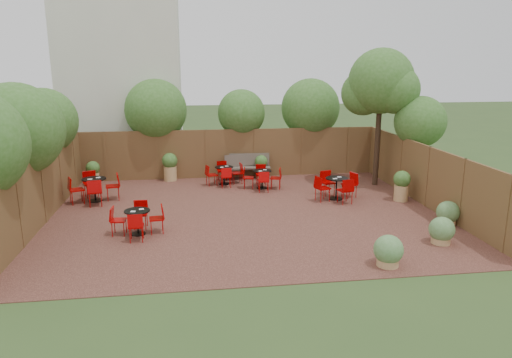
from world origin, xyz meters
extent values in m
plane|color=#354F23|center=(0.00, 0.00, 0.00)|extent=(80.00, 80.00, 0.00)
cube|color=#3D2119|center=(0.00, 0.00, 0.01)|extent=(12.00, 10.00, 0.02)
cube|color=brown|center=(0.00, 5.00, 1.00)|extent=(12.00, 0.08, 2.00)
cube|color=brown|center=(-6.00, 0.00, 1.00)|extent=(0.08, 10.00, 2.00)
cube|color=brown|center=(6.00, 0.00, 1.00)|extent=(0.08, 10.00, 2.00)
cube|color=beige|center=(-4.50, 8.00, 4.00)|extent=(5.00, 4.00, 8.00)
sphere|color=#34621F|center=(-6.60, 3.00, 2.68)|extent=(2.26, 2.26, 2.26)
sphere|color=#34621F|center=(-6.50, 0.00, 2.79)|extent=(2.64, 2.64, 2.64)
sphere|color=#34621F|center=(-3.00, 5.70, 2.75)|extent=(2.51, 2.51, 2.51)
sphere|color=#34621F|center=(0.50, 5.60, 2.59)|extent=(1.97, 1.97, 1.97)
sphere|color=#34621F|center=(3.50, 5.80, 2.75)|extent=(2.49, 2.49, 2.49)
sphere|color=#34621F|center=(6.60, 2.00, 2.56)|extent=(1.85, 1.85, 1.85)
cylinder|color=black|center=(5.40, 2.90, 2.10)|extent=(0.25, 0.25, 4.16)
sphere|color=#34621F|center=(5.40, 2.90, 3.97)|extent=(2.41, 2.41, 2.41)
sphere|color=#34621F|center=(4.90, 3.30, 3.51)|extent=(1.68, 1.68, 1.68)
sphere|color=#34621F|center=(5.80, 2.50, 3.68)|extent=(1.76, 1.76, 1.76)
cube|color=brown|center=(0.72, 4.55, 0.49)|extent=(1.66, 0.58, 0.05)
cube|color=brown|center=(0.72, 4.77, 0.79)|extent=(1.64, 0.21, 0.49)
cube|color=black|center=(-0.02, 4.55, 0.24)|extent=(0.09, 0.49, 0.44)
cube|color=black|center=(1.47, 4.55, 0.24)|extent=(0.09, 0.49, 0.44)
cube|color=brown|center=(0.48, 4.55, 0.47)|extent=(1.63, 0.68, 0.05)
cube|color=brown|center=(0.48, 4.76, 0.76)|extent=(1.58, 0.33, 0.48)
cube|color=black|center=(-0.24, 4.55, 0.23)|extent=(0.13, 0.48, 0.42)
cube|color=black|center=(1.20, 4.55, 0.23)|extent=(0.13, 0.48, 0.42)
cylinder|color=black|center=(-0.39, 3.80, 0.03)|extent=(0.41, 0.41, 0.03)
cylinder|color=black|center=(-0.39, 3.80, 0.36)|extent=(0.05, 0.05, 0.65)
cylinder|color=black|center=(-0.39, 3.80, 0.70)|extent=(0.71, 0.71, 0.03)
cube|color=white|center=(-0.28, 3.87, 0.72)|extent=(0.14, 0.11, 0.01)
cube|color=white|center=(-0.48, 3.69, 0.72)|extent=(0.14, 0.11, 0.01)
cylinder|color=black|center=(0.98, 2.97, 0.03)|extent=(0.41, 0.41, 0.03)
cylinder|color=black|center=(0.98, 2.97, 0.36)|extent=(0.05, 0.05, 0.65)
cylinder|color=black|center=(0.98, 2.97, 0.69)|extent=(0.70, 0.70, 0.03)
cube|color=white|center=(1.09, 3.04, 0.72)|extent=(0.14, 0.11, 0.01)
cube|color=white|center=(0.89, 2.85, 0.72)|extent=(0.14, 0.11, 0.01)
cylinder|color=black|center=(-4.93, 2.09, 0.04)|extent=(0.47, 0.47, 0.03)
cylinder|color=black|center=(-4.93, 2.09, 0.42)|extent=(0.05, 0.05, 0.75)
cylinder|color=black|center=(-4.93, 2.09, 0.80)|extent=(0.81, 0.81, 0.03)
cube|color=white|center=(-4.80, 2.17, 0.82)|extent=(0.17, 0.14, 0.02)
cube|color=white|center=(-5.04, 1.96, 0.82)|extent=(0.17, 0.14, 0.02)
cylinder|color=black|center=(-3.16, -1.43, 0.03)|extent=(0.41, 0.41, 0.03)
cylinder|color=black|center=(-3.16, -1.43, 0.36)|extent=(0.05, 0.05, 0.65)
cylinder|color=black|center=(-3.16, -1.43, 0.70)|extent=(0.70, 0.70, 0.03)
cube|color=white|center=(-3.05, -1.35, 0.72)|extent=(0.13, 0.09, 0.01)
cube|color=white|center=(-3.25, -1.54, 0.72)|extent=(0.13, 0.09, 0.01)
cylinder|color=black|center=(3.29, 1.17, 0.04)|extent=(0.45, 0.45, 0.03)
cylinder|color=black|center=(3.29, 1.17, 0.40)|extent=(0.05, 0.05, 0.71)
cylinder|color=black|center=(3.29, 1.17, 0.76)|extent=(0.77, 0.77, 0.03)
cube|color=white|center=(3.42, 1.25, 0.79)|extent=(0.16, 0.13, 0.02)
cube|color=white|center=(3.19, 1.05, 0.79)|extent=(0.16, 0.13, 0.02)
cylinder|color=tan|center=(-2.49, 4.70, 0.31)|extent=(0.51, 0.51, 0.58)
sphere|color=#34621F|center=(-2.49, 4.70, 0.83)|extent=(0.61, 0.61, 0.61)
cylinder|color=tan|center=(1.19, 4.63, 0.27)|extent=(0.43, 0.43, 0.49)
sphere|color=#34621F|center=(1.19, 4.63, 0.71)|extent=(0.52, 0.52, 0.52)
cylinder|color=tan|center=(-5.39, 4.35, 0.27)|extent=(0.43, 0.43, 0.49)
sphere|color=#34621F|center=(-5.39, 4.35, 0.70)|extent=(0.51, 0.51, 0.51)
cylinder|color=tan|center=(5.44, 0.68, 0.29)|extent=(0.48, 0.48, 0.55)
sphere|color=#34621F|center=(5.44, 0.68, 0.78)|extent=(0.57, 0.57, 0.57)
cylinder|color=tan|center=(4.76, -3.23, 0.13)|extent=(0.48, 0.48, 0.22)
sphere|color=#507E41|center=(4.76, -3.23, 0.41)|extent=(0.66, 0.66, 0.66)
cylinder|color=tan|center=(2.80, -4.38, 0.13)|extent=(0.50, 0.50, 0.23)
sphere|color=#507E41|center=(2.80, -4.38, 0.42)|extent=(0.69, 0.69, 0.69)
cylinder|color=tan|center=(5.70, -1.87, 0.13)|extent=(0.48, 0.48, 0.22)
sphere|color=#507E41|center=(5.70, -1.87, 0.40)|extent=(0.65, 0.65, 0.65)
camera|label=1|loc=(-1.66, -14.07, 4.61)|focal=33.21mm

